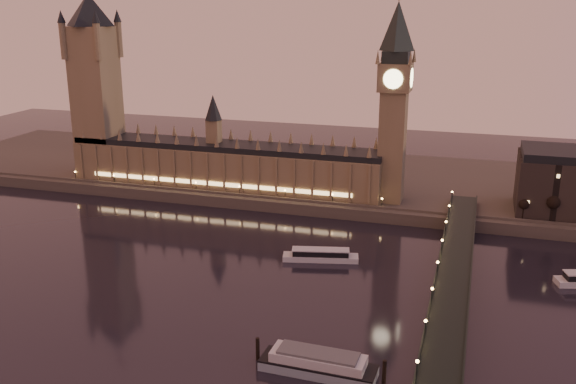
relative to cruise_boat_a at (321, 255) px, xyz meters
name	(u,v)px	position (x,y,z in m)	size (l,w,h in m)	color
ground	(203,293)	(-35.49, -44.90, -2.29)	(700.00, 700.00, 0.00)	black
far_embankment	(360,181)	(-5.49, 120.10, 0.71)	(560.00, 130.00, 6.00)	#423D35
palace_of_westminster	(224,159)	(-75.62, 76.10, 19.41)	(180.00, 26.62, 52.00)	brown
victoria_tower	(95,76)	(-155.49, 76.10, 63.50)	(31.68, 31.68, 118.00)	brown
big_ben	(395,91)	(18.50, 76.09, 61.66)	(17.68, 17.68, 104.00)	brown
westminster_bridge	(447,313)	(56.12, -44.90, 3.22)	(13.20, 260.00, 15.30)	black
bare_tree_0	(521,203)	(83.33, 64.10, 11.98)	(5.46, 5.46, 11.10)	black
bare_tree_1	(549,205)	(96.18, 64.10, 11.98)	(5.46, 5.46, 11.10)	black
cruise_boat_a	(321,255)	(0.00, 0.00, 0.00)	(33.28, 14.14, 5.20)	silver
moored_barge	(318,363)	(20.71, -85.12, 0.89)	(41.07, 11.11, 7.53)	#859AA9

